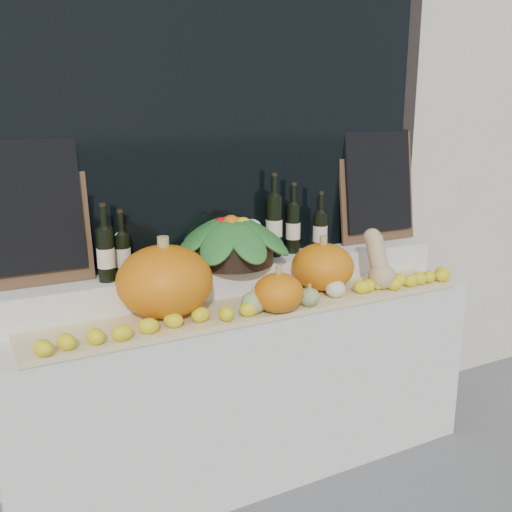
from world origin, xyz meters
The scene contains 18 objects.
storefront_facade centered at (0.00, 2.25, 2.25)m, with size 7.00×0.94×4.50m.
display_sill centered at (0.00, 1.52, 0.44)m, with size 2.30×0.55×0.88m, color silver.
rear_tier centered at (0.00, 1.68, 0.96)m, with size 2.30×0.25×0.16m, color silver.
straw_bedding centered at (0.00, 1.40, 0.89)m, with size 2.10×0.32×0.03m, color tan.
pumpkin_left centered at (-0.43, 1.46, 1.06)m, with size 0.41×0.41×0.31m, color orange.
pumpkin_right centered at (0.37, 1.46, 1.02)m, with size 0.30×0.30×0.23m, color orange.
pumpkin_center centered at (0.02, 1.28, 0.99)m, with size 0.22×0.22×0.17m, color orange.
butternut_squash centered at (0.64, 1.36, 1.03)m, with size 0.14×0.20×0.29m.
decorative_gourds centered at (0.06, 1.29, 0.96)m, with size 0.55×0.16×0.17m.
lemon_heap centered at (0.00, 1.29, 0.94)m, with size 2.20×0.16×0.06m, color yellow, non-canonical shape.
produce_bowl centered at (-0.02, 1.66, 1.16)m, with size 0.62×0.62×0.25m.
wine_bottle_far_left centered at (-0.63, 1.64, 1.16)m, with size 0.08×0.08×0.34m.
wine_bottle_near_left centered at (-0.54, 1.70, 1.14)m, with size 0.08×0.08×0.30m.
wine_bottle_tall centered at (0.23, 1.69, 1.20)m, with size 0.08×0.08×0.42m.
wine_bottle_near_right centered at (0.35, 1.71, 1.17)m, with size 0.08×0.08×0.37m.
wine_bottle_far_right centered at (0.50, 1.68, 1.15)m, with size 0.08×0.08×0.31m.
chalkboard_left centered at (-0.92, 1.74, 1.36)m, with size 0.50×0.12×0.62m.
chalkboard_right centered at (0.92, 1.74, 1.36)m, with size 0.50×0.12×0.62m.
Camera 1 is at (-1.16, -0.76, 1.76)m, focal length 40.00 mm.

